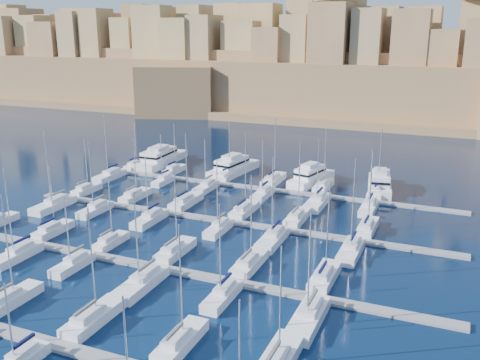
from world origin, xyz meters
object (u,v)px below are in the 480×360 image
at_px(sailboat_2, 11,299).
at_px(sailboat_4, 180,341).
at_px(motor_yacht_c, 311,176).
at_px(motor_yacht_d, 380,183).
at_px(motor_yacht_b, 233,167).
at_px(motor_yacht_a, 160,158).

relative_size(sailboat_2, sailboat_4, 1.02).
bearing_deg(sailboat_2, motor_yacht_c, 73.14).
relative_size(motor_yacht_c, motor_yacht_d, 0.93).
bearing_deg(motor_yacht_d, sailboat_2, -117.56).
xyz_separation_m(motor_yacht_b, motor_yacht_c, (19.99, -1.11, 0.00)).
height_order(motor_yacht_a, motor_yacht_d, same).
xyz_separation_m(motor_yacht_c, motor_yacht_d, (15.47, 0.60, 0.00)).
xyz_separation_m(sailboat_4, motor_yacht_b, (-24.07, 70.31, 0.97)).
bearing_deg(motor_yacht_c, motor_yacht_d, 2.24).
distance_m(motor_yacht_a, motor_yacht_c, 41.49).
relative_size(motor_yacht_b, motor_yacht_d, 1.06).
bearing_deg(motor_yacht_b, motor_yacht_c, -3.17).
distance_m(sailboat_2, motor_yacht_b, 70.34).
xyz_separation_m(sailboat_2, motor_yacht_b, (0.99, 70.33, 0.97)).
bearing_deg(motor_yacht_b, motor_yacht_a, 176.68).
bearing_deg(sailboat_2, motor_yacht_b, 89.19).
bearing_deg(sailboat_2, sailboat_4, 0.04).
xyz_separation_m(sailboat_2, motor_yacht_a, (-20.44, 71.57, 0.97)).
height_order(sailboat_2, motor_yacht_c, sailboat_2).
height_order(sailboat_4, motor_yacht_c, sailboat_4).
height_order(sailboat_2, motor_yacht_d, sailboat_2).
distance_m(motor_yacht_a, motor_yacht_d, 56.91).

